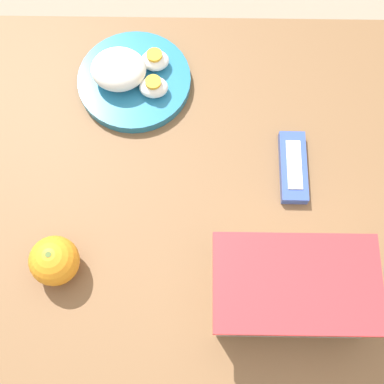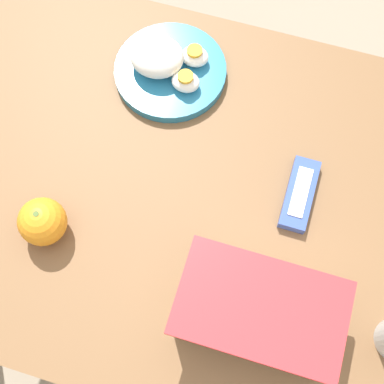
{
  "view_description": "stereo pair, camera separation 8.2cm",
  "coord_description": "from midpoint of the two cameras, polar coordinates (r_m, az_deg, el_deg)",
  "views": [
    {
      "loc": [
        -0.0,
        0.31,
        1.56
      ],
      "look_at": [
        0.0,
        0.02,
        0.8
      ],
      "focal_mm": 50.0,
      "sensor_mm": 36.0,
      "label": 1
    },
    {
      "loc": [
        -0.08,
        0.3,
        1.56
      ],
      "look_at": [
        0.0,
        0.02,
        0.8
      ],
      "focal_mm": 50.0,
      "sensor_mm": 36.0,
      "label": 2
    }
  ],
  "objects": [
    {
      "name": "table",
      "position": [
        0.98,
        -2.18,
        -2.89
      ],
      "size": [
        1.21,
        0.67,
        0.77
      ],
      "color": "brown",
      "rests_on": "ground_plane"
    },
    {
      "name": "candy_bar",
      "position": [
        0.86,
        8.07,
        2.31
      ],
      "size": [
        0.04,
        0.12,
        0.02
      ],
      "color": "#334C9E",
      "rests_on": "table"
    },
    {
      "name": "ground_plane",
      "position": [
        1.59,
        -1.36,
        -9.99
      ],
      "size": [
        10.0,
        10.0,
        0.0
      ],
      "primitive_type": "plane",
      "color": "gray"
    },
    {
      "name": "orange_fruit",
      "position": [
        0.82,
        -17.35,
        -7.4
      ],
      "size": [
        0.07,
        0.07,
        0.07
      ],
      "color": "orange",
      "rests_on": "table"
    },
    {
      "name": "rice_plate",
      "position": [
        0.93,
        -9.1,
        11.78
      ],
      "size": [
        0.19,
        0.19,
        0.07
      ],
      "color": "teal",
      "rests_on": "table"
    },
    {
      "name": "food_container",
      "position": [
        0.77,
        7.46,
        -10.82
      ],
      "size": [
        0.22,
        0.14,
        0.1
      ],
      "color": "white",
      "rests_on": "table"
    }
  ]
}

